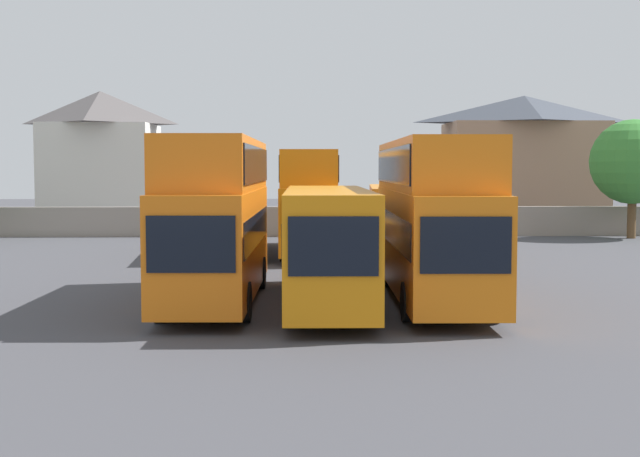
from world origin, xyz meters
TOP-DOWN VIEW (x-y plane):
  - ground at (0.00, 18.00)m, footprint 140.00×140.00m
  - depot_boundary_wall at (0.00, 25.72)m, footprint 56.00×0.50m
  - bus_1 at (-3.25, 0.36)m, footprint 2.77×10.40m
  - bus_2 at (0.13, -0.21)m, footprint 2.62×11.11m
  - bus_3 at (3.43, 0.49)m, footprint 2.78×11.23m
  - bus_4 at (-3.81, 15.70)m, footprint 3.44×10.88m
  - bus_5 at (-0.10, 15.51)m, footprint 2.94×11.82m
  - bus_6 at (4.08, 15.56)m, footprint 3.31×10.82m
  - house_terrace_left at (-14.64, 34.93)m, footprint 7.81×6.98m
  - house_terrace_centre at (15.35, 34.35)m, footprint 11.25×6.49m
  - tree_behind_wall at (18.97, 23.72)m, footprint 4.99×4.99m

SIDE VIEW (x-z plane):
  - ground at x=0.00m, z-range 0.00..0.00m
  - depot_boundary_wall at x=0.00m, z-range 0.00..1.80m
  - bus_6 at x=4.08m, z-range 0.24..3.50m
  - bus_4 at x=-3.81m, z-range 0.25..3.74m
  - bus_2 at x=0.13m, z-range 0.25..3.76m
  - bus_5 at x=-0.10m, z-range 0.31..5.26m
  - bus_3 at x=3.43m, z-range 0.32..5.31m
  - bus_1 at x=-3.25m, z-range 0.31..5.34m
  - tree_behind_wall at x=18.97m, z-range 0.99..8.00m
  - house_terrace_centre at x=15.35m, z-range 0.08..9.33m
  - house_terrace_left at x=-14.64m, z-range 0.09..9.64m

